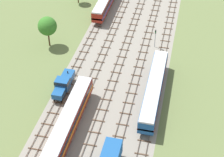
{
  "coord_description": "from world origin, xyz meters",
  "views": [
    {
      "loc": [
        13.0,
        -5.04,
        48.22
      ],
      "look_at": [
        0.0,
        51.55,
        1.5
      ],
      "focal_mm": 57.85,
      "sensor_mm": 36.0,
      "label": 1
    }
  ],
  "objects_px": {
    "passenger_coach_centre_right_midfar": "(154,88)",
    "diesel_railcar_far_left_far": "(106,1)",
    "shunter_loco_far_left_mid": "(63,84)",
    "passenger_coach_left_near": "(68,121)",
    "signal_post_mid": "(155,36)"
  },
  "relations": [
    {
      "from": "passenger_coach_centre_right_midfar",
      "to": "diesel_railcar_far_left_far",
      "type": "bearing_deg",
      "value": 117.79
    },
    {
      "from": "shunter_loco_far_left_mid",
      "to": "diesel_railcar_far_left_far",
      "type": "relative_size",
      "value": 0.41
    },
    {
      "from": "shunter_loco_far_left_mid",
      "to": "passenger_coach_left_near",
      "type": "bearing_deg",
      "value": -66.42
    },
    {
      "from": "passenger_coach_centre_right_midfar",
      "to": "diesel_railcar_far_left_far",
      "type": "xyz_separation_m",
      "value": [
        -18.06,
        34.28,
        -0.02
      ]
    },
    {
      "from": "passenger_coach_left_near",
      "to": "shunter_loco_far_left_mid",
      "type": "distance_m",
      "value": 11.3
    },
    {
      "from": "passenger_coach_left_near",
      "to": "diesel_railcar_far_left_far",
      "type": "height_order",
      "value": "same"
    },
    {
      "from": "shunter_loco_far_left_mid",
      "to": "passenger_coach_centre_right_midfar",
      "type": "distance_m",
      "value": 18.17
    },
    {
      "from": "shunter_loco_far_left_mid",
      "to": "passenger_coach_centre_right_midfar",
      "type": "height_order",
      "value": "passenger_coach_centre_right_midfar"
    },
    {
      "from": "passenger_coach_left_near",
      "to": "passenger_coach_centre_right_midfar",
      "type": "height_order",
      "value": "same"
    },
    {
      "from": "passenger_coach_centre_right_midfar",
      "to": "signal_post_mid",
      "type": "distance_m",
      "value": 18.51
    },
    {
      "from": "diesel_railcar_far_left_far",
      "to": "signal_post_mid",
      "type": "bearing_deg",
      "value": -45.19
    },
    {
      "from": "passenger_coach_left_near",
      "to": "signal_post_mid",
      "type": "xyz_separation_m",
      "value": [
        11.29,
        30.62,
        0.46
      ]
    },
    {
      "from": "shunter_loco_far_left_mid",
      "to": "signal_post_mid",
      "type": "distance_m",
      "value": 25.73
    },
    {
      "from": "diesel_railcar_far_left_far",
      "to": "passenger_coach_centre_right_midfar",
      "type": "bearing_deg",
      "value": -62.21
    },
    {
      "from": "passenger_coach_left_near",
      "to": "diesel_railcar_far_left_far",
      "type": "bearing_deg",
      "value": 95.54
    }
  ]
}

